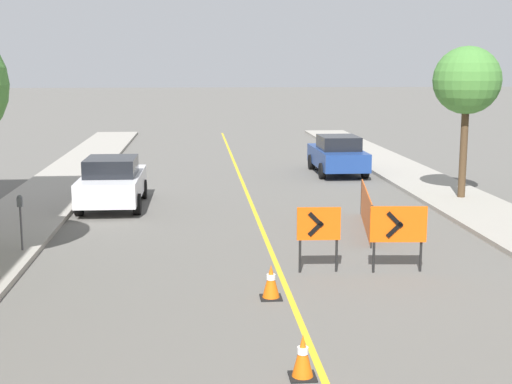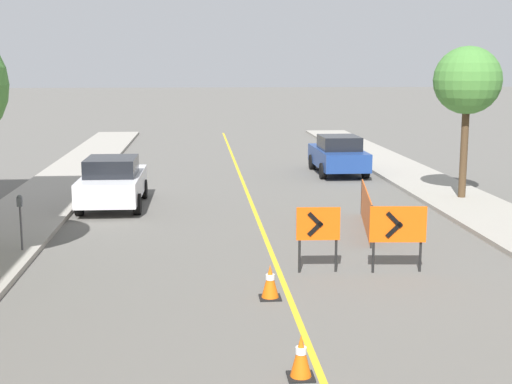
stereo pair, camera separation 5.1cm
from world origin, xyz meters
TOP-DOWN VIEW (x-y plane):
  - lane_stripe at (0.00, 25.19)m, footprint 0.12×50.39m
  - sidewalk_left at (-6.83, 25.19)m, footprint 2.61×50.39m
  - sidewalk_right at (6.83, 25.19)m, footprint 2.61×50.39m
  - traffic_cone_fourth at (-0.30, 12.75)m, footprint 0.39×0.39m
  - traffic_cone_fifth at (-0.37, 16.30)m, footprint 0.42×0.42m
  - arrow_barricade_primary at (0.83, 17.98)m, footprint 0.94×0.11m
  - arrow_barricade_secondary at (2.54, 17.84)m, footprint 1.22×0.16m
  - safety_mesh_fence at (2.83, 21.89)m, footprint 0.74×4.05m
  - parked_car_curb_near at (-4.41, 25.70)m, footprint 1.94×4.32m
  - parked_car_curb_mid at (4.05, 31.96)m, footprint 1.93×4.31m
  - parking_meter_far_curb at (-5.88, 19.92)m, footprint 0.12×0.11m
  - street_tree_right_near at (6.96, 25.73)m, footprint 2.18×2.18m

SIDE VIEW (x-z plane):
  - lane_stripe at x=0.00m, z-range 0.00..0.01m
  - sidewalk_left at x=-6.83m, z-range 0.00..0.13m
  - sidewalk_right at x=6.83m, z-range 0.00..0.13m
  - traffic_cone_fourth at x=-0.30m, z-range 0.00..0.64m
  - traffic_cone_fifth at x=-0.37m, z-range 0.00..0.67m
  - safety_mesh_fence at x=2.83m, z-range 0.00..1.07m
  - parked_car_curb_near at x=-4.41m, z-range 0.00..1.59m
  - parked_car_curb_mid at x=4.05m, z-range 0.00..1.59m
  - arrow_barricade_primary at x=0.83m, z-range 0.29..1.72m
  - arrow_barricade_secondary at x=2.54m, z-range 0.29..1.74m
  - parking_meter_far_curb at x=-5.88m, z-range 0.41..1.73m
  - street_tree_right_near at x=6.96m, z-range 1.46..6.37m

